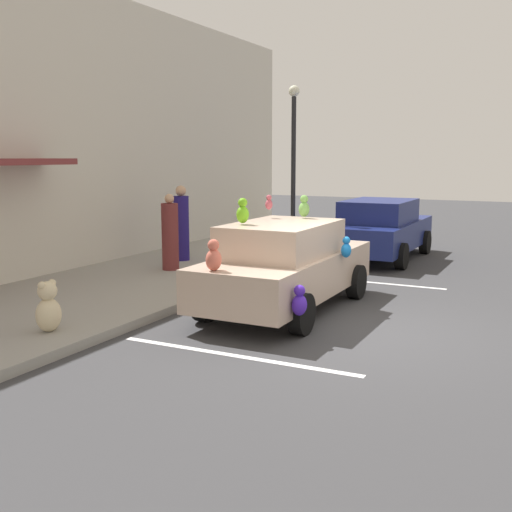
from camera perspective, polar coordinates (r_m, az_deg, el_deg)
The scene contains 11 objects.
ground_plane at distance 9.74m, azimuth 8.63°, elevation -6.79°, with size 60.00×60.00×0.00m, color #38383A.
sidewalk at distance 12.17m, azimuth -14.38°, elevation -3.38°, with size 24.00×4.00×0.15m, color gray.
storefront_building at distance 13.41m, azimuth -22.02°, elevation 10.80°, with size 24.00×1.25×6.40m.
parking_stripe_front at distance 13.50m, azimuth 9.55°, elevation -2.30°, with size 0.12×3.60×0.01m, color silver.
parking_stripe_rear at distance 8.47m, azimuth -1.93°, elevation -9.12°, with size 0.12×3.60×0.01m, color silver.
plush_covered_car at distance 10.74m, azimuth 2.71°, elevation -0.82°, with size 4.34×2.00×1.98m.
parked_sedan_behind at distance 16.43m, azimuth 11.33°, elevation 2.46°, with size 4.32×1.99×1.54m.
teddy_bear_on_sidewalk at distance 9.44m, azimuth -18.53°, elevation -4.54°, with size 0.40×0.33×0.76m.
street_lamp_post at distance 16.09m, azimuth 3.46°, elevation 9.41°, with size 0.28×0.28×4.26m.
pedestrian_near_shopfront at distance 15.12m, azimuth -6.86°, elevation 2.79°, with size 0.37×0.37×1.81m.
pedestrian_by_lamp at distance 13.88m, azimuth -7.89°, elevation 1.92°, with size 0.37×0.37×1.69m.
Camera 1 is at (-8.92, -2.86, 2.66)m, focal length 43.59 mm.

